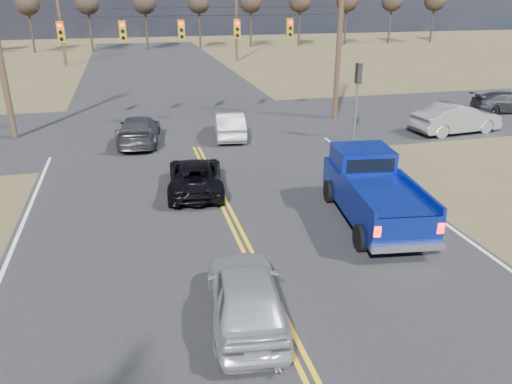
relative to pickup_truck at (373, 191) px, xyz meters
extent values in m
plane|color=brown|center=(-4.56, -4.20, -1.04)|extent=(160.00, 160.00, 0.00)
cube|color=#28282B|center=(-4.56, 5.80, -1.04)|extent=(14.00, 120.00, 0.02)
cube|color=#28282B|center=(-4.56, 13.80, -1.04)|extent=(120.00, 12.00, 0.02)
cylinder|color=#473323|center=(4.44, 13.80, 3.96)|extent=(0.32, 0.32, 10.00)
cylinder|color=black|center=(-4.56, 13.80, 4.96)|extent=(18.00, 0.02, 0.02)
cylinder|color=black|center=(-4.56, 13.80, 5.36)|extent=(18.00, 0.02, 0.02)
cube|color=#B28C14|center=(-10.56, 13.80, 4.26)|extent=(0.34, 0.24, 1.00)
cylinder|color=#FF0C05|center=(-10.56, 13.66, 4.59)|extent=(0.20, 0.06, 0.20)
cylinder|color=black|center=(-10.56, 13.66, 4.26)|extent=(0.20, 0.06, 0.20)
cylinder|color=black|center=(-10.56, 13.66, 3.93)|extent=(0.20, 0.06, 0.20)
cube|color=black|center=(-10.56, 13.63, 4.70)|extent=(0.24, 0.14, 0.03)
cube|color=#B28C14|center=(-7.56, 13.80, 4.26)|extent=(0.34, 0.24, 1.00)
cylinder|color=#FF0C05|center=(-7.56, 13.66, 4.59)|extent=(0.20, 0.06, 0.20)
cylinder|color=black|center=(-7.56, 13.66, 4.26)|extent=(0.20, 0.06, 0.20)
cylinder|color=black|center=(-7.56, 13.66, 3.93)|extent=(0.20, 0.06, 0.20)
cube|color=black|center=(-7.56, 13.63, 4.70)|extent=(0.24, 0.14, 0.03)
cube|color=#B28C14|center=(-4.56, 13.80, 4.26)|extent=(0.34, 0.24, 1.00)
cylinder|color=#FF0C05|center=(-4.56, 13.66, 4.59)|extent=(0.20, 0.06, 0.20)
cylinder|color=black|center=(-4.56, 13.66, 4.26)|extent=(0.20, 0.06, 0.20)
cylinder|color=black|center=(-4.56, 13.66, 3.93)|extent=(0.20, 0.06, 0.20)
cube|color=black|center=(-4.56, 13.63, 4.70)|extent=(0.24, 0.14, 0.03)
cube|color=#B28C14|center=(-1.56, 13.80, 4.26)|extent=(0.34, 0.24, 1.00)
cylinder|color=#FF0C05|center=(-1.56, 13.66, 4.59)|extent=(0.20, 0.06, 0.20)
cylinder|color=black|center=(-1.56, 13.66, 4.26)|extent=(0.20, 0.06, 0.20)
cylinder|color=black|center=(-1.56, 13.66, 3.93)|extent=(0.20, 0.06, 0.20)
cube|color=black|center=(-1.56, 13.63, 4.70)|extent=(0.24, 0.14, 0.03)
cube|color=#B28C14|center=(1.44, 13.80, 4.26)|extent=(0.34, 0.24, 1.00)
cylinder|color=#FF0C05|center=(1.44, 13.66, 4.59)|extent=(0.20, 0.06, 0.20)
cylinder|color=black|center=(1.44, 13.66, 4.26)|extent=(0.20, 0.06, 0.20)
cylinder|color=black|center=(1.44, 13.66, 3.93)|extent=(0.20, 0.06, 0.20)
cube|color=black|center=(1.44, 13.63, 4.70)|extent=(0.24, 0.14, 0.03)
cylinder|color=slate|center=(3.64, 9.30, 0.56)|extent=(0.12, 0.12, 3.20)
cube|color=black|center=(3.64, 9.30, 2.36)|extent=(0.24, 0.34, 1.00)
cylinder|color=#473323|center=(-13.56, 41.80, 3.96)|extent=(0.32, 0.32, 10.00)
cylinder|color=#473323|center=(4.44, 41.80, 3.96)|extent=(0.32, 0.32, 10.00)
cylinder|color=#33261C|center=(-18.56, 55.80, 1.71)|extent=(0.28, 0.28, 5.50)
sphere|color=#2D231C|center=(-18.56, 55.80, 4.86)|extent=(3.00, 3.00, 3.00)
cylinder|color=#33261C|center=(-11.56, 55.80, 1.71)|extent=(0.28, 0.28, 5.50)
sphere|color=#2D231C|center=(-11.56, 55.80, 4.86)|extent=(3.00, 3.00, 3.00)
cylinder|color=#33261C|center=(-4.56, 55.80, 1.71)|extent=(0.28, 0.28, 5.50)
sphere|color=#2D231C|center=(-4.56, 55.80, 4.86)|extent=(3.00, 3.00, 3.00)
cylinder|color=#33261C|center=(2.44, 55.80, 1.71)|extent=(0.28, 0.28, 5.50)
sphere|color=#2D231C|center=(2.44, 55.80, 4.86)|extent=(3.00, 3.00, 3.00)
cylinder|color=#33261C|center=(9.44, 55.80, 1.71)|extent=(0.28, 0.28, 5.50)
sphere|color=#2D231C|center=(9.44, 55.80, 4.86)|extent=(3.00, 3.00, 3.00)
cylinder|color=#33261C|center=(16.44, 55.80, 1.71)|extent=(0.28, 0.28, 5.50)
sphere|color=#2D231C|center=(16.44, 55.80, 4.86)|extent=(3.00, 3.00, 3.00)
cylinder|color=#33261C|center=(23.44, 55.80, 1.71)|extent=(0.28, 0.28, 5.50)
sphere|color=#2D231C|center=(23.44, 55.80, 4.86)|extent=(3.00, 3.00, 3.00)
cylinder|color=#33261C|center=(30.44, 55.80, 1.71)|extent=(0.28, 0.28, 5.50)
sphere|color=#2D231C|center=(30.44, 55.80, 4.86)|extent=(3.00, 3.00, 3.00)
cylinder|color=#33261C|center=(37.44, 55.80, 1.71)|extent=(0.28, 0.28, 5.50)
sphere|color=#2D231C|center=(37.44, 55.80, 4.86)|extent=(3.00, 3.00, 3.00)
cylinder|color=black|center=(-1.25, -1.91, -0.63)|extent=(0.44, 0.86, 0.83)
cylinder|color=black|center=(0.70, -2.17, -0.63)|extent=(0.44, 0.86, 0.83)
cylinder|color=black|center=(-0.75, 1.78, -0.63)|extent=(0.44, 0.86, 0.83)
cylinder|color=black|center=(1.19, 1.52, -0.63)|extent=(0.44, 0.86, 0.83)
cube|color=#0E2398|center=(-0.03, -0.19, -0.11)|extent=(2.79, 5.81, 1.03)
cube|color=#0E2398|center=(0.17, 1.29, 0.73)|extent=(2.13, 2.00, 0.74)
cube|color=black|center=(0.06, 0.44, 0.73)|extent=(1.65, 0.28, 0.47)
cube|color=#0E2398|center=(-1.14, -1.14, 0.51)|extent=(0.56, 3.39, 0.21)
cube|color=#0E2398|center=(0.80, -1.40, 0.51)|extent=(0.56, 3.39, 0.21)
cube|color=#0E2398|center=(-0.39, -2.94, 0.09)|extent=(2.06, 0.36, 0.62)
cube|color=silver|center=(-0.40, -3.01, -0.47)|extent=(2.12, 0.47, 0.23)
cube|color=#FF0C05|center=(-1.30, -2.86, 0.04)|extent=(0.19, 0.09, 0.31)
cube|color=#FF0C05|center=(0.50, -3.10, 0.04)|extent=(0.19, 0.09, 0.31)
imported|color=#AEB2B7|center=(-5.36, -4.38, -0.34)|extent=(2.14, 4.32, 1.41)
imported|color=black|center=(-5.36, 4.10, -0.43)|extent=(2.54, 4.59, 1.22)
imported|color=#BDBDBD|center=(-2.57, 11.30, -0.36)|extent=(1.96, 4.30, 1.37)
imported|color=#3A393F|center=(-7.22, 11.30, -0.35)|extent=(2.49, 4.97, 1.38)
imported|color=gray|center=(9.50, 9.11, -0.23)|extent=(2.20, 5.07, 1.62)
imported|color=#2E2E33|center=(15.70, 12.68, -0.40)|extent=(2.53, 4.66, 1.28)
camera|label=1|loc=(-7.54, -13.89, 6.14)|focal=35.00mm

